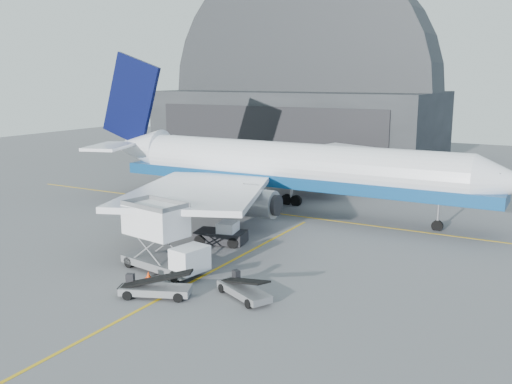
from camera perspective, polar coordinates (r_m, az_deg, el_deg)
The scene contains 9 objects.
ground at distance 43.51m, azimuth -5.02°, elevation -8.22°, with size 200.00×200.00×0.00m, color #565659.
taxi_lines at distance 53.95m, azimuth 2.55°, elevation -4.26°, with size 80.00×42.12×0.02m.
hangar at distance 108.72m, azimuth 4.59°, elevation 8.74°, with size 50.00×28.30×28.00m.
airliner at distance 62.52m, azimuth 2.28°, elevation 2.57°, with size 50.63×49.10×17.77m.
catering_truck at distance 44.02m, azimuth -9.40°, elevation -4.64°, with size 7.63×3.91×5.00m.
pushback_tug at distance 51.06m, azimuth -3.39°, elevation -4.30°, with size 4.83×3.40×2.04m.
belt_loader_a at distance 39.61m, azimuth -10.08°, elevation -9.46°, with size 5.08×3.34×1.93m.
belt_loader_b at distance 38.88m, azimuth -1.24°, elevation -9.72°, with size 4.81×3.43×1.85m.
traffic_cone at distance 43.36m, azimuth -10.72°, elevation -8.12°, with size 0.34×0.34×0.50m.
Camera 1 is at (23.15, -33.82, 14.61)m, focal length 40.00 mm.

